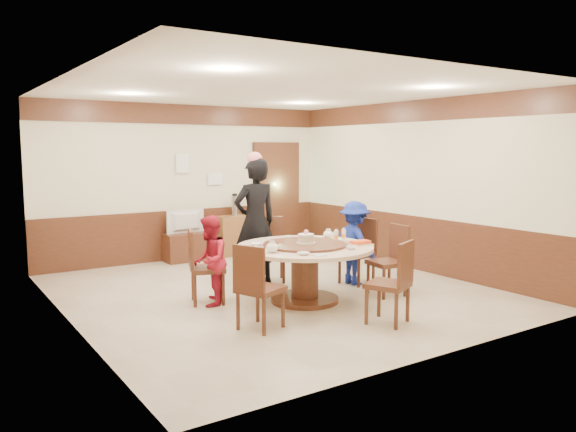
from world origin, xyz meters
TOP-DOWN VIEW (x-y plane):
  - room at (0.01, 0.01)m, footprint 6.00×6.04m
  - banquet_table at (0.05, -0.67)m, footprint 1.79×1.79m
  - chair_0 at (1.31, -0.26)m, footprint 0.53×0.52m
  - chair_1 at (0.30, 0.59)m, footprint 0.59×0.60m
  - chair_2 at (-1.07, -0.01)m, footprint 0.57×0.56m
  - chair_3 at (-1.03, -1.32)m, footprint 0.58×0.57m
  - chair_4 at (0.32, -1.97)m, footprint 0.58×0.59m
  - chair_5 at (1.21, -1.02)m, footprint 0.50×0.49m
  - person_standing at (0.00, 0.54)m, footprint 0.69×0.46m
  - person_red at (-1.06, -0.13)m, footprint 0.68×0.72m
  - person_blue at (1.23, -0.28)m, footprint 0.47×0.81m
  - birthday_cake at (0.07, -0.66)m, footprint 0.26×0.26m
  - teapot_left at (-0.57, -0.85)m, footprint 0.17×0.15m
  - teapot_right at (0.63, -0.42)m, footprint 0.17×0.15m
  - bowl_0 at (-0.49, -0.33)m, footprint 0.15×0.15m
  - bowl_1 at (0.37, -1.22)m, footprint 0.12×0.12m
  - bowl_2 at (-0.35, -1.20)m, footprint 0.14×0.14m
  - bowl_3 at (0.68, -0.86)m, footprint 0.15×0.15m
  - bowl_4 at (-0.65, -0.56)m, footprint 0.14×0.14m
  - bowl_5 at (0.18, -0.10)m, footprint 0.14×0.14m
  - saucer_near at (-0.20, -1.32)m, footprint 0.18×0.18m
  - saucer_far at (0.50, -0.17)m, footprint 0.18×0.18m
  - shrimp_platter at (0.67, -1.05)m, footprint 0.30×0.20m
  - bottle_0 at (0.55, -0.69)m, footprint 0.06×0.06m
  - bottle_1 at (0.71, -0.66)m, footprint 0.06×0.06m
  - tv_stand at (-0.12, 2.75)m, footprint 0.85×0.45m
  - television at (-0.12, 2.75)m, footprint 0.74×0.15m
  - side_cabinet at (0.90, 2.78)m, footprint 0.80×0.40m
  - thermos at (0.86, 2.78)m, footprint 0.15×0.15m
  - notice_left at (-0.10, 2.96)m, footprint 0.25×0.00m
  - notice_right at (0.55, 2.96)m, footprint 0.30×0.00m

SIDE VIEW (x-z plane):
  - tv_stand at x=-0.12m, z-range 0.00..0.50m
  - chair_0 at x=1.31m, z-range -0.18..0.79m
  - chair_1 at x=0.30m, z-range -0.18..0.79m
  - chair_2 at x=-1.07m, z-range -0.18..0.79m
  - chair_3 at x=-1.03m, z-range -0.18..0.79m
  - chair_4 at x=0.32m, z-range -0.18..0.79m
  - chair_5 at x=1.21m, z-range -0.18..0.79m
  - side_cabinet at x=0.90m, z-range 0.00..0.75m
  - banquet_table at x=0.05m, z-range 0.14..0.92m
  - person_red at x=-1.06m, z-range 0.00..1.16m
  - person_blue at x=1.23m, z-range 0.00..1.24m
  - television at x=-0.12m, z-range 0.50..0.92m
  - saucer_near at x=-0.20m, z-range 0.75..0.76m
  - saucer_far at x=0.50m, z-range 0.75..0.76m
  - bowl_4 at x=-0.65m, z-range 0.75..0.78m
  - bowl_2 at x=-0.35m, z-range 0.75..0.78m
  - bowl_0 at x=-0.49m, z-range 0.75..0.79m
  - bowl_1 at x=0.37m, z-range 0.75..0.79m
  - bowl_5 at x=0.18m, z-range 0.75..0.79m
  - bowl_3 at x=0.68m, z-range 0.75..0.80m
  - shrimp_platter at x=0.67m, z-range 0.75..0.81m
  - teapot_left at x=-0.57m, z-range 0.75..0.87m
  - teapot_right at x=0.63m, z-range 0.75..0.87m
  - bottle_0 at x=0.55m, z-range 0.75..0.91m
  - bottle_1 at x=0.71m, z-range 0.75..0.91m
  - birthday_cake at x=0.07m, z-range 0.75..0.93m
  - person_standing at x=0.00m, z-range 0.00..1.88m
  - thermos at x=0.86m, z-range 0.75..1.13m
  - room at x=0.01m, z-range -0.34..2.50m
  - notice_right at x=0.55m, z-range 1.34..1.56m
  - notice_left at x=-0.10m, z-range 1.57..1.93m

